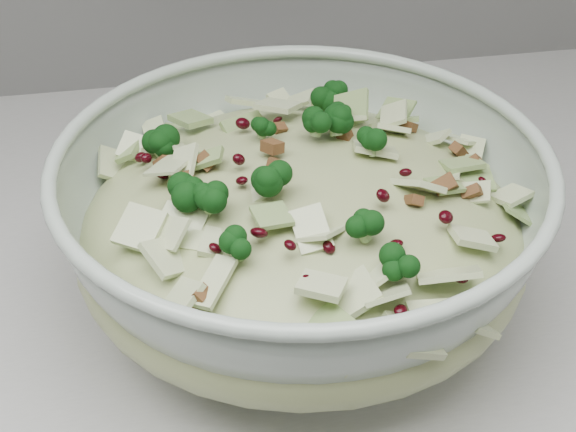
{
  "coord_description": "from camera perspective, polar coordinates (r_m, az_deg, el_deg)",
  "views": [
    {
      "loc": [
        -0.17,
        1.18,
        1.3
      ],
      "look_at": [
        -0.09,
        1.58,
        0.99
      ],
      "focal_mm": 50.0,
      "sensor_mm": 36.0,
      "label": 1
    }
  ],
  "objects": [
    {
      "name": "mixing_bowl",
      "position": [
        0.54,
        0.93,
        -0.98
      ],
      "size": [
        0.41,
        0.41,
        0.13
      ],
      "rotation": [
        0.0,
        0.0,
        0.31
      ],
      "color": "#A8B8AA",
      "rests_on": "counter"
    },
    {
      "name": "salad",
      "position": [
        0.53,
        0.95,
        0.83
      ],
      "size": [
        0.35,
        0.35,
        0.13
      ],
      "rotation": [
        0.0,
        0.0,
        0.17
      ],
      "color": "#A5B47B",
      "rests_on": "mixing_bowl"
    }
  ]
}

